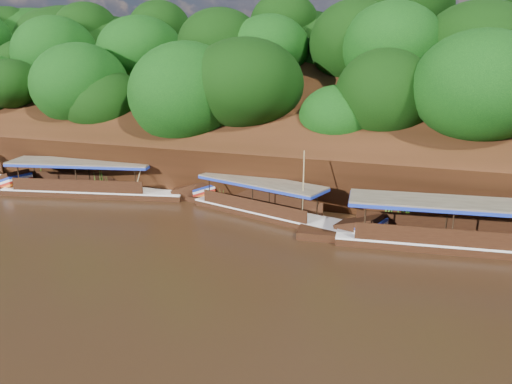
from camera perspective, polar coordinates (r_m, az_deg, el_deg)
ground at (r=23.72m, az=-2.75°, el=-8.65°), size 160.00×160.00×0.00m
riverbank at (r=44.18m, az=8.53°, el=5.28°), size 120.00×30.06×19.40m
boat_0 at (r=27.96m, az=24.33°, el=-4.98°), size 15.53×3.87×6.02m
boat_1 at (r=30.26m, az=2.58°, el=-2.15°), size 12.57×5.29×5.00m
boat_2 at (r=36.72m, az=-16.84°, el=0.49°), size 15.41×5.24×6.11m
reeds at (r=32.42m, az=-0.24°, el=-0.21°), size 47.60×2.51×2.05m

